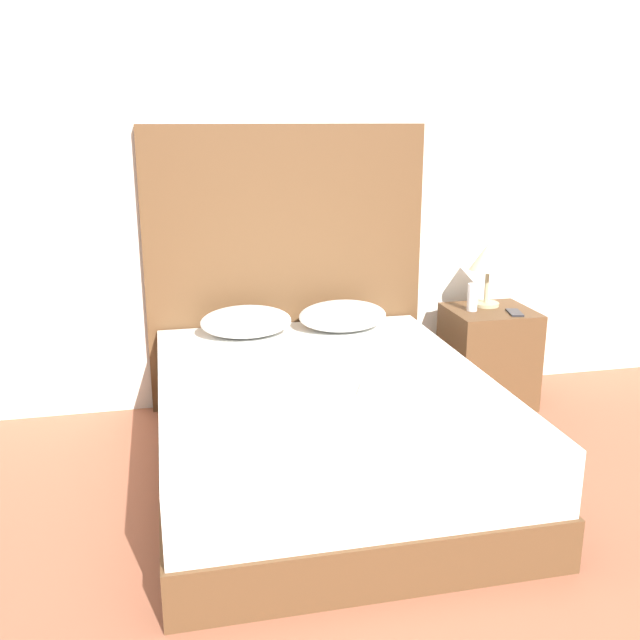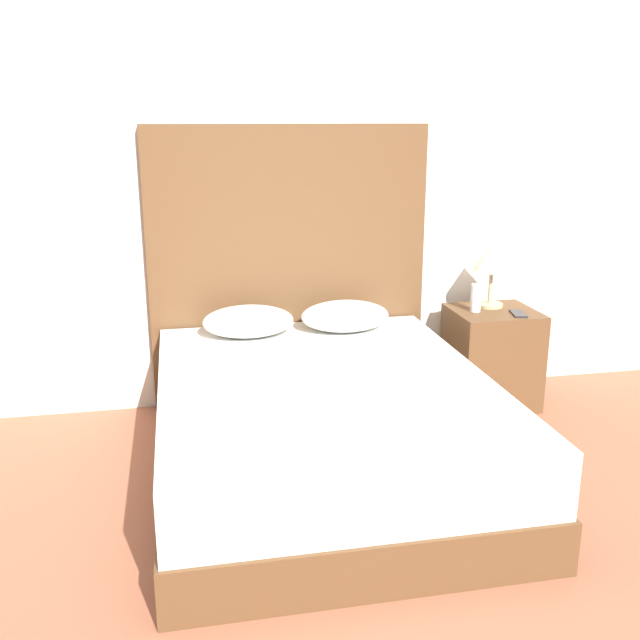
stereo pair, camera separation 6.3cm
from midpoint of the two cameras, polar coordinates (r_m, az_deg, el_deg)
The scene contains 10 objects.
wall_back at distance 4.14m, azimuth -3.75°, elevation 11.62°, with size 10.00×0.06×2.70m.
bed at distance 3.39m, azimuth -0.18°, elevation -8.62°, with size 1.53×1.92×0.50m.
headboard at distance 4.14m, azimuth -3.13°, elevation 4.12°, with size 1.61×0.05×1.62m.
pillow_left at distance 3.92m, azimuth -6.39°, elevation -0.13°, with size 0.50×0.36×0.16m.
pillow_right at distance 4.01m, azimuth 1.37°, elevation 0.34°, with size 0.50×0.36×0.16m.
phone_on_bed at distance 3.16m, azimuth 3.21°, elevation -5.52°, with size 0.12×0.17×0.01m.
nightstand at distance 4.35m, azimuth 12.86°, elevation -2.83°, with size 0.48×0.44×0.58m.
table_lamp at distance 4.29m, azimuth 12.92°, elevation 4.76°, with size 0.22×0.22×0.38m.
phone_on_nightstand at distance 4.22m, azimuth 14.90°, elevation 0.58°, with size 0.10×0.16×0.01m.
toiletry_bottle at distance 4.20m, azimuth 11.68°, elevation 1.79°, with size 0.06×0.06×0.16m.
Camera 1 is at (-0.67, -1.56, 1.65)m, focal length 40.00 mm.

